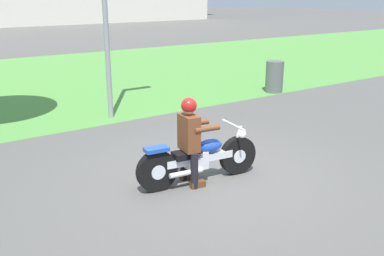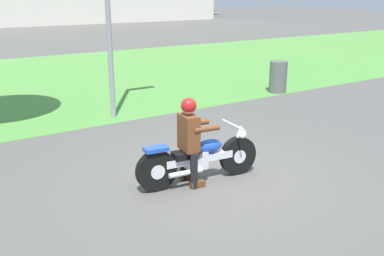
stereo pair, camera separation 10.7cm
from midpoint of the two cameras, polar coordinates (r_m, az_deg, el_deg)
name	(u,v)px [view 2 (the right image)]	position (r m, az deg, el deg)	size (l,w,h in m)	color
ground	(212,178)	(7.21, 3.05, -6.55)	(120.00, 120.00, 0.00)	#565451
grass_verge	(44,81)	(15.82, -18.53, 5.87)	(60.00, 12.00, 0.01)	#549342
motorcycle_lead	(199,159)	(6.93, 1.41, -4.02)	(2.09, 0.66, 0.88)	black
rider_lead	(190,135)	(6.71, 0.16, -0.87)	(0.59, 0.50, 1.40)	black
trash_can	(278,77)	(13.43, 11.39, 6.54)	(0.52, 0.52, 0.94)	#595E5B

